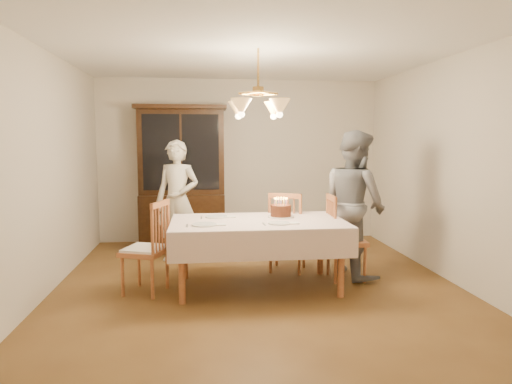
{
  "coord_description": "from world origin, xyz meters",
  "views": [
    {
      "loc": [
        -0.6,
        -4.9,
        1.64
      ],
      "look_at": [
        0.0,
        0.2,
        1.05
      ],
      "focal_mm": 32.0,
      "sensor_mm": 36.0,
      "label": 1
    }
  ],
  "objects": [
    {
      "name": "ground",
      "position": [
        0.0,
        0.0,
        0.0
      ],
      "size": [
        5.0,
        5.0,
        0.0
      ],
      "primitive_type": "plane",
      "color": "#583919",
      "rests_on": "ground"
    },
    {
      "name": "room_shell",
      "position": [
        0.0,
        0.0,
        1.58
      ],
      "size": [
        5.0,
        5.0,
        5.0
      ],
      "color": "white",
      "rests_on": "ground"
    },
    {
      "name": "dining_table",
      "position": [
        0.0,
        0.0,
        0.68
      ],
      "size": [
        1.9,
        1.1,
        0.76
      ],
      "color": "#99522C",
      "rests_on": "ground"
    },
    {
      "name": "china_hutch",
      "position": [
        -0.92,
        2.25,
        1.04
      ],
      "size": [
        1.38,
        0.54,
        2.16
      ],
      "color": "black",
      "rests_on": "ground"
    },
    {
      "name": "chair_far_side",
      "position": [
        0.45,
        0.61,
        0.44
      ],
      "size": [
        0.57,
        0.56,
        1.0
      ],
      "color": "#99522C",
      "rests_on": "ground"
    },
    {
      "name": "chair_left_end",
      "position": [
        -1.22,
        -0.03,
        0.45
      ],
      "size": [
        0.55,
        0.56,
        1.0
      ],
      "color": "#99522C",
      "rests_on": "ground"
    },
    {
      "name": "chair_right_end",
      "position": [
        1.06,
        0.2,
        0.44
      ],
      "size": [
        0.44,
        0.46,
        1.0
      ],
      "color": "#99522C",
      "rests_on": "ground"
    },
    {
      "name": "elderly_woman",
      "position": [
        -0.94,
        1.25,
        0.82
      ],
      "size": [
        0.7,
        0.58,
        1.64
      ],
      "primitive_type": "imported",
      "rotation": [
        0.0,
        0.0,
        -0.35
      ],
      "color": "beige",
      "rests_on": "ground"
    },
    {
      "name": "adult_in_grey",
      "position": [
        1.21,
        0.34,
        0.88
      ],
      "size": [
        0.89,
        1.01,
        1.75
      ],
      "primitive_type": "imported",
      "rotation": [
        0.0,
        0.0,
        1.88
      ],
      "color": "slate",
      "rests_on": "ground"
    },
    {
      "name": "birthday_cake",
      "position": [
        0.28,
        0.17,
        0.83
      ],
      "size": [
        0.3,
        0.3,
        0.22
      ],
      "color": "white",
      "rests_on": "dining_table"
    },
    {
      "name": "place_setting_near_left",
      "position": [
        -0.58,
        -0.22,
        0.77
      ],
      "size": [
        0.41,
        0.26,
        0.02
      ],
      "color": "white",
      "rests_on": "dining_table"
    },
    {
      "name": "place_setting_near_right",
      "position": [
        0.21,
        -0.24,
        0.77
      ],
      "size": [
        0.38,
        0.23,
        0.02
      ],
      "color": "white",
      "rests_on": "dining_table"
    },
    {
      "name": "place_setting_far_left",
      "position": [
        -0.44,
        0.25,
        0.77
      ],
      "size": [
        0.4,
        0.25,
        0.02
      ],
      "color": "white",
      "rests_on": "dining_table"
    },
    {
      "name": "chandelier",
      "position": [
        -0.0,
        -0.0,
        1.98
      ],
      "size": [
        0.62,
        0.62,
        0.73
      ],
      "color": "#BF8C3F",
      "rests_on": "ground"
    }
  ]
}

